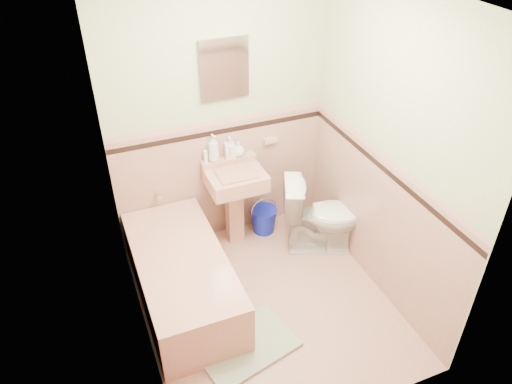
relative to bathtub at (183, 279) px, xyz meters
name	(u,v)px	position (x,y,z in m)	size (l,w,h in m)	color
floor	(267,304)	(0.63, -0.33, -0.23)	(2.20, 2.20, 0.00)	tan
wall_back	(219,118)	(0.63, 0.77, 1.02)	(2.50, 2.50, 0.00)	beige
wall_front	(351,286)	(0.63, -1.43, 1.02)	(2.50, 2.50, 0.00)	beige
wall_left	(127,214)	(-0.37, -0.33, 1.02)	(2.50, 2.50, 0.00)	beige
wall_right	(389,154)	(1.63, -0.33, 1.02)	(2.50, 2.50, 0.00)	beige
wainscot_back	(223,180)	(0.63, 0.76, 0.38)	(2.00, 2.00, 0.00)	tan
wainscot_front	(338,360)	(0.63, -1.42, 0.38)	(2.00, 2.00, 0.00)	tan
wainscot_left	(142,285)	(-0.36, -0.33, 0.38)	(2.20, 2.20, 0.00)	tan
wainscot_right	(376,221)	(1.62, -0.33, 0.38)	(2.20, 2.20, 0.00)	tan
accent_back	(221,132)	(0.63, 0.75, 0.90)	(2.00, 2.00, 0.00)	black
accent_front	(347,301)	(0.63, -1.41, 0.90)	(2.00, 2.00, 0.00)	black
accent_left	(133,229)	(-0.35, -0.33, 0.89)	(2.20, 2.20, 0.00)	black
accent_right	(384,169)	(1.61, -0.33, 0.89)	(2.20, 2.20, 0.00)	black
cap_back	(220,121)	(0.63, 0.75, 0.99)	(2.00, 2.00, 0.00)	tan
cap_front	(349,288)	(0.63, -1.41, 0.99)	(2.00, 2.00, 0.00)	tan
cap_left	(130,217)	(-0.35, -0.33, 1.00)	(2.20, 2.20, 0.00)	tan
cap_right	(386,158)	(1.61, -0.33, 1.00)	(2.20, 2.20, 0.00)	tan
bathtub	(183,279)	(0.00, 0.00, 0.00)	(0.70, 1.50, 0.45)	tan
tub_faucet	(158,194)	(0.00, 0.72, 0.41)	(0.04, 0.04, 0.12)	silver
sink	(236,209)	(0.68, 0.53, 0.18)	(0.51, 0.48, 0.81)	tan
sink_faucet	(230,151)	(0.68, 0.67, 0.72)	(0.02, 0.02, 0.10)	silver
medicine_cabinet	(224,68)	(0.68, 0.74, 1.47)	(0.40, 0.04, 0.50)	white
soap_dish	(270,140)	(1.10, 0.73, 0.72)	(0.12, 0.07, 0.04)	tan
soap_bottle_left	(213,148)	(0.54, 0.71, 0.77)	(0.10, 0.10, 0.26)	#B2B2B2
soap_bottle_mid	(230,147)	(0.70, 0.71, 0.74)	(0.09, 0.10, 0.21)	#B2B2B2
soap_bottle_right	(238,149)	(0.78, 0.71, 0.71)	(0.12, 0.12, 0.15)	#B2B2B2
tube	(206,157)	(0.47, 0.71, 0.70)	(0.04, 0.04, 0.12)	white
toilet	(323,215)	(1.40, 0.17, 0.15)	(0.42, 0.74, 0.75)	white
bucket	(264,220)	(0.99, 0.60, -0.09)	(0.26, 0.26, 0.26)	#0E1BBD
bath_mat	(246,346)	(0.30, -0.67, -0.21)	(0.74, 0.49, 0.03)	gray
shoe	(232,338)	(0.22, -0.60, -0.17)	(0.13, 0.06, 0.05)	#BF1E59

